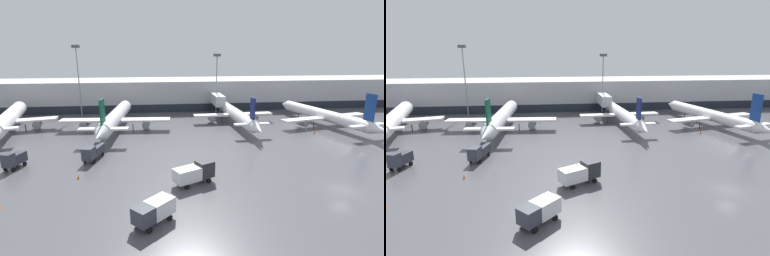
# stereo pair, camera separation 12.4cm
# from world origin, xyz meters

# --- Properties ---
(ground_plane) EXTENTS (320.00, 320.00, 0.00)m
(ground_plane) POSITION_xyz_m (0.00, 0.00, 0.00)
(ground_plane) COLOR #4C4C51
(terminal_building) EXTENTS (160.00, 26.75, 9.00)m
(terminal_building) POSITION_xyz_m (-0.03, 61.94, 4.49)
(terminal_building) COLOR #B2B2B7
(terminal_building) RESTS_ON ground_plane
(parked_jet_0) EXTENTS (20.60, 34.95, 8.87)m
(parked_jet_0) POSITION_xyz_m (-58.28, 35.89, 3.01)
(parked_jet_0) COLOR white
(parked_jet_0) RESTS_ON ground_plane
(parked_jet_1) EXTENTS (20.44, 38.55, 8.60)m
(parked_jet_1) POSITION_xyz_m (-5.45, 39.18, 2.61)
(parked_jet_1) COLOR white
(parked_jet_1) RESTS_ON ground_plane
(parked_jet_3) EXTENTS (25.32, 34.86, 9.23)m
(parked_jet_3) POSITION_xyz_m (-34.40, 34.55, 2.99)
(parked_jet_3) COLOR silver
(parked_jet_3) RESTS_ON ground_plane
(parked_jet_4) EXTENTS (24.00, 33.83, 9.55)m
(parked_jet_4) POSITION_xyz_m (16.15, 33.11, 2.61)
(parked_jet_4) COLOR white
(parked_jet_4) RESTS_ON ground_plane
(service_truck_0) EXTENTS (4.90, 4.85, 2.54)m
(service_truck_0) POSITION_xyz_m (-25.15, -5.15, 1.58)
(service_truck_0) COLOR silver
(service_truck_0) RESTS_ON ground_plane
(service_truck_1) EXTENTS (2.93, 6.06, 2.73)m
(service_truck_1) POSITION_xyz_m (-35.68, 15.47, 1.51)
(service_truck_1) COLOR #2D333D
(service_truck_1) RESTS_ON ground_plane
(service_truck_2) EXTENTS (6.21, 4.53, 3.00)m
(service_truck_2) POSITION_xyz_m (-19.60, 4.25, 1.69)
(service_truck_2) COLOR silver
(service_truck_2) RESTS_ON ground_plane
(service_truck_3) EXTENTS (2.67, 4.16, 2.82)m
(service_truck_3) POSITION_xyz_m (-47.34, 12.93, 1.56)
(service_truck_3) COLOR #2D333D
(service_truck_3) RESTS_ON ground_plane
(traffic_cone_0) EXTENTS (0.36, 0.36, 0.61)m
(traffic_cone_0) POSITION_xyz_m (-36.34, 7.67, 0.31)
(traffic_cone_0) COLOR orange
(traffic_cone_0) RESTS_ON ground_plane
(traffic_cone_2) EXTENTS (0.43, 0.43, 0.75)m
(traffic_cone_2) POSITION_xyz_m (10.18, 26.69, 0.38)
(traffic_cone_2) COLOR orange
(traffic_cone_2) RESTS_ON ground_plane
(apron_light_mast_2) EXTENTS (1.80, 1.80, 17.12)m
(apron_light_mast_2) POSITION_xyz_m (-7.53, 51.40, 13.62)
(apron_light_mast_2) COLOR gray
(apron_light_mast_2) RESTS_ON ground_plane
(apron_light_mast_3) EXTENTS (1.80, 1.80, 19.44)m
(apron_light_mast_3) POSITION_xyz_m (-46.14, 51.90, 15.22)
(apron_light_mast_3) COLOR gray
(apron_light_mast_3) RESTS_ON ground_plane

